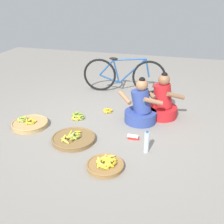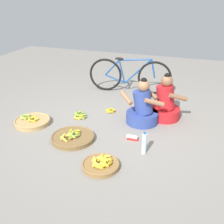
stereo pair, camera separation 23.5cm
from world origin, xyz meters
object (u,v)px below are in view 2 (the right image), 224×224
bicycle_leaning (129,76)px  loose_bananas_front_right (80,115)px  vendor_woman_front (142,109)px  banana_basket_front_center (73,137)px  banana_basket_near_bicycle (101,164)px  vendor_woman_behind (165,104)px  loose_bananas_near_vendor (110,111)px  water_bottle (144,143)px  banana_basket_back_center (32,121)px  packet_carton_stack (132,138)px

bicycle_leaning → loose_bananas_front_right: bearing=-107.8°
vendor_woman_front → banana_basket_front_center: (-0.81, -0.88, -0.20)m
banana_basket_near_bicycle → loose_bananas_front_right: (-0.86, 1.23, -0.02)m
banana_basket_front_center → vendor_woman_behind: bearing=46.3°
loose_bananas_near_vendor → vendor_woman_behind: bearing=4.9°
banana_basket_front_center → water_bottle: size_ratio=1.95×
bicycle_leaning → banana_basket_front_center: size_ratio=2.71×
banana_basket_front_center → vendor_woman_front: bearing=47.4°
banana_basket_back_center → vendor_woman_behind: bearing=25.3°
bicycle_leaning → packet_carton_stack: 2.00m
banana_basket_back_center → loose_bananas_near_vendor: 1.34m
vendor_woman_behind → loose_bananas_near_vendor: 0.96m
banana_basket_near_bicycle → packet_carton_stack: 0.80m
vendor_woman_front → packet_carton_stack: bearing=-89.7°
banana_basket_back_center → packet_carton_stack: bearing=1.7°
water_bottle → bicycle_leaning: bearing=110.9°
banana_basket_near_bicycle → banana_basket_front_center: bearing=142.1°
vendor_woman_front → bicycle_leaning: (-0.59, 1.29, 0.12)m
vendor_woman_front → banana_basket_front_center: vendor_woman_front is taller
vendor_woman_behind → vendor_woman_front: bearing=-136.8°
bicycle_leaning → loose_bananas_near_vendor: (-0.03, -1.08, -0.33)m
banana_basket_front_center → water_bottle: (1.05, -0.00, 0.11)m
water_bottle → vendor_woman_front: bearing=105.3°
vendor_woman_front → water_bottle: size_ratio=2.37×
vendor_woman_front → banana_basket_back_center: (-1.66, -0.64, -0.20)m
loose_bananas_near_vendor → banana_basket_near_bicycle: bearing=-74.6°
vendor_woman_front → water_bottle: 0.92m
banana_basket_back_center → banana_basket_near_bicycle: (1.48, -0.73, -0.00)m
loose_bananas_near_vendor → vendor_woman_front: bearing=-18.9°
vendor_woman_front → loose_bananas_front_right: bearing=-172.3°
banana_basket_back_center → banana_basket_front_center: banana_basket_back_center is taller
water_bottle → loose_bananas_near_vendor: bearing=128.1°
loose_bananas_front_right → bicycle_leaning: bearing=72.2°
banana_basket_near_bicycle → packet_carton_stack: bearing=76.6°
banana_basket_near_bicycle → water_bottle: water_bottle is taller
banana_basket_front_center → loose_bananas_front_right: (-0.24, 0.74, -0.02)m
bicycle_leaning → banana_basket_back_center: bicycle_leaning is taller
banana_basket_front_center → loose_bananas_front_right: size_ratio=2.12×
loose_bananas_near_vendor → loose_bananas_front_right: loose_bananas_front_right is taller
vendor_woman_front → packet_carton_stack: (0.00, -0.59, -0.21)m
vendor_woman_behind → bicycle_leaning: (-0.90, 1.00, 0.11)m
loose_bananas_near_vendor → banana_basket_front_center: bearing=-99.9°
vendor_woman_front → loose_bananas_near_vendor: vendor_woman_front is taller
banana_basket_near_bicycle → loose_bananas_front_right: 1.50m
banana_basket_back_center → water_bottle: size_ratio=1.77×
bicycle_leaning → water_bottle: bearing=-69.1°
vendor_woman_front → bicycle_leaning: size_ratio=0.45×
banana_basket_near_bicycle → banana_basket_front_center: size_ratio=0.74×
loose_bananas_front_right → water_bottle: (1.29, -0.74, 0.13)m
banana_basket_front_center → packet_carton_stack: 0.86m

